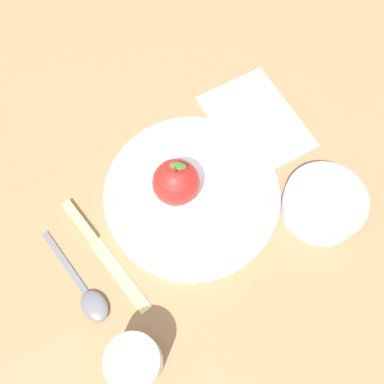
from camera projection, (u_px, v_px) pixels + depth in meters
The scene contains 8 objects.
ground_plane at pixel (177, 197), 0.67m from camera, with size 2.40×2.40×0.00m, color olive.
dinner_plate at pixel (192, 194), 0.66m from camera, with size 0.27×0.27×0.02m.
apple at pixel (173, 183), 0.62m from camera, with size 0.07×0.07×0.09m.
side_bowl at pixel (324, 203), 0.64m from camera, with size 0.12×0.12×0.04m.
cup at pixel (135, 362), 0.54m from camera, with size 0.07×0.07×0.07m.
knife at pixel (97, 244), 0.64m from camera, with size 0.04×0.21×0.01m.
spoon at pixel (88, 296), 0.61m from camera, with size 0.04×0.16×0.01m.
linen_napkin at pixel (257, 122), 0.72m from camera, with size 0.13×0.18×0.00m, color beige.
Camera 1 is at (-0.17, -0.19, 0.62)m, focal length 40.35 mm.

